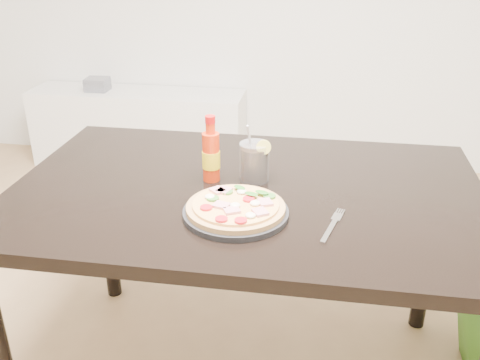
# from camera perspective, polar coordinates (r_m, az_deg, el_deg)

# --- Properties ---
(dining_table) EXTENTS (1.40, 0.90, 0.75)m
(dining_table) POSITION_cam_1_polar(r_m,az_deg,el_deg) (1.63, 0.68, -3.44)
(dining_table) COLOR black
(dining_table) RESTS_ON ground
(plate) EXTENTS (0.28, 0.28, 0.02)m
(plate) POSITION_cam_1_polar(r_m,az_deg,el_deg) (1.43, -0.46, -3.53)
(plate) COLOR black
(plate) RESTS_ON dining_table
(pizza) EXTENTS (0.27, 0.27, 0.03)m
(pizza) POSITION_cam_1_polar(r_m,az_deg,el_deg) (1.42, -0.43, -2.83)
(pizza) COLOR tan
(pizza) RESTS_ON plate
(hot_sauce_bottle) EXTENTS (0.07, 0.07, 0.21)m
(hot_sauce_bottle) POSITION_cam_1_polar(r_m,az_deg,el_deg) (1.61, -3.11, 2.64)
(hot_sauce_bottle) COLOR red
(hot_sauce_bottle) RESTS_ON dining_table
(cola_cup) EXTENTS (0.10, 0.09, 0.18)m
(cola_cup) POSITION_cam_1_polar(r_m,az_deg,el_deg) (1.62, 1.55, 1.86)
(cola_cup) COLOR black
(cola_cup) RESTS_ON dining_table
(fork) EXTENTS (0.06, 0.19, 0.00)m
(fork) POSITION_cam_1_polar(r_m,az_deg,el_deg) (1.41, 9.90, -4.65)
(fork) COLOR silver
(fork) RESTS_ON dining_table
(media_console) EXTENTS (1.40, 0.34, 0.50)m
(media_console) POSITION_cam_1_polar(r_m,az_deg,el_deg) (3.65, -10.73, 5.48)
(media_console) COLOR white
(media_console) RESTS_ON ground
(cd_stack) EXTENTS (0.14, 0.12, 0.08)m
(cd_stack) POSITION_cam_1_polar(r_m,az_deg,el_deg) (3.64, -14.97, 9.83)
(cd_stack) COLOR slate
(cd_stack) RESTS_ON media_console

